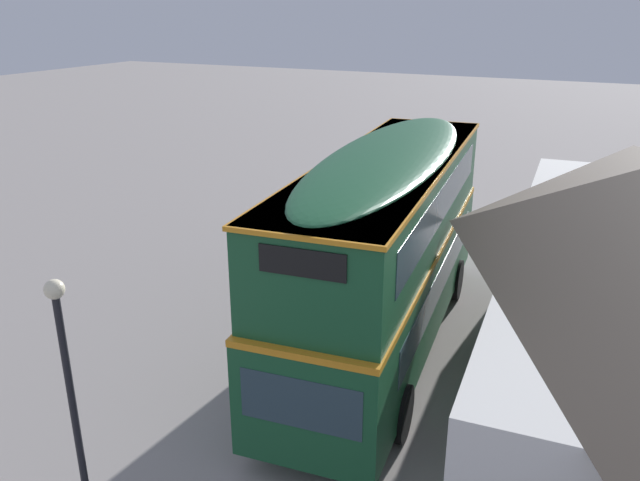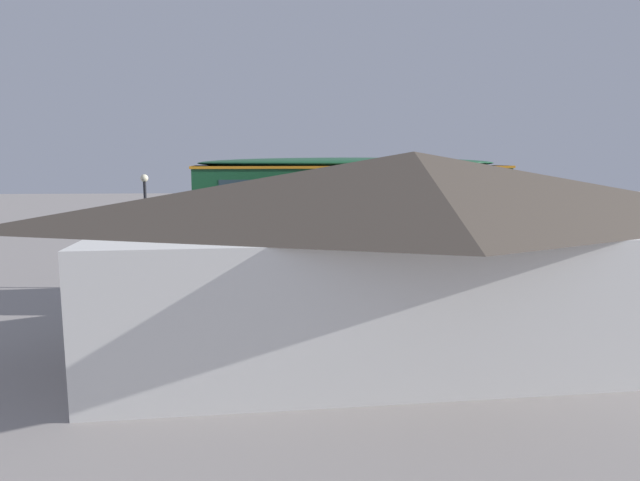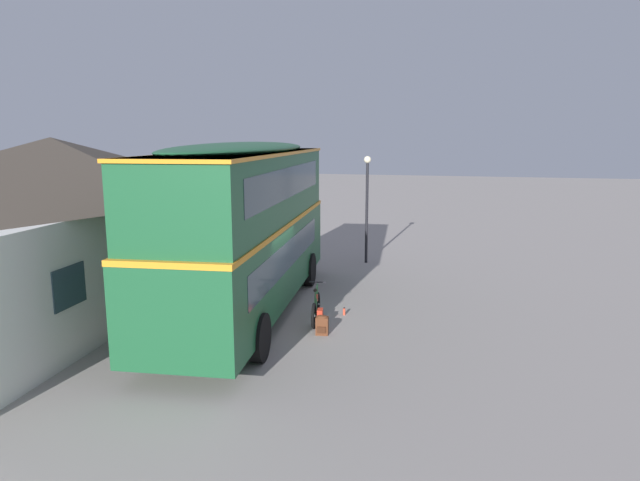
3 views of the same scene
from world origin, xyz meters
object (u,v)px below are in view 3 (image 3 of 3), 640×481
Objects in this scene: backpack_on_ground at (322,325)px; street_lamp at (367,197)px; water_bottle_red_squeeze at (344,311)px; double_decker_bus at (246,221)px; water_bottle_green_metal at (324,320)px; touring_bicycle at (316,309)px.

street_lamp reaches higher than backpack_on_ground.
street_lamp is (6.71, 0.49, 2.53)m from water_bottle_red_squeeze.
backpack_on_ground is at bearing 172.40° from water_bottle_red_squeeze.
double_decker_bus is 3.59m from backpack_on_ground.
backpack_on_ground is 0.12× the size of street_lamp.
backpack_on_ground is (-1.16, -2.43, -2.38)m from double_decker_bus.
double_decker_bus is 49.61× the size of water_bottle_green_metal.
street_lamp is at bearing -16.61° from double_decker_bus.
water_bottle_red_squeeze is (0.52, -2.65, -2.54)m from double_decker_bus.
street_lamp is (7.54, -0.09, 2.26)m from touring_bicycle.
street_lamp is at bearing 4.22° from water_bottle_red_squeeze.
touring_bicycle is 7.84× the size of water_bottle_red_squeeze.
double_decker_bus is 2.55× the size of street_lamp.
touring_bicycle is at bearing 179.28° from street_lamp.
water_bottle_green_metal is (0.82, 0.14, -0.16)m from backpack_on_ground.
backpack_on_ground is 1.70m from water_bottle_red_squeeze.
water_bottle_red_squeeze is 0.05× the size of street_lamp.
touring_bicycle is 7.93× the size of water_bottle_green_metal.
water_bottle_green_metal is at bearing -96.08° from touring_bicycle.
double_decker_bus is 7.55m from street_lamp.
water_bottle_red_squeeze is at bearing -35.22° from touring_bicycle.
double_decker_bus is 6.25× the size of touring_bicycle.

